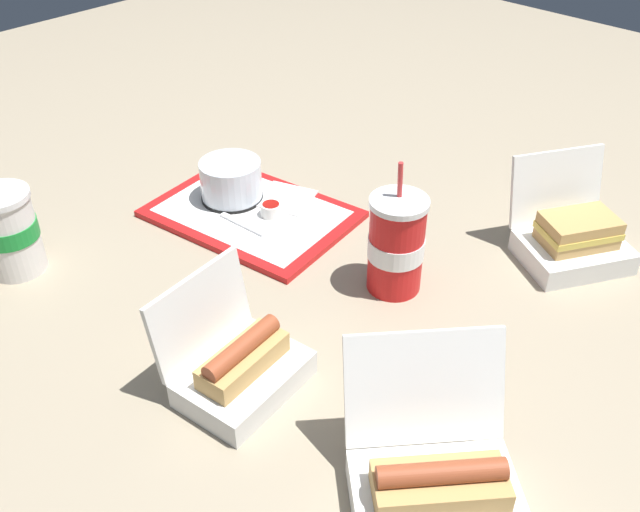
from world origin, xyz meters
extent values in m
plane|color=gray|center=(0.00, 0.00, 0.00)|extent=(3.20, 3.20, 0.00)
cube|color=red|center=(0.23, -0.05, 0.01)|extent=(0.40, 0.31, 0.01)
cube|color=white|center=(0.23, -0.05, 0.01)|extent=(0.35, 0.27, 0.00)
cylinder|color=black|center=(0.29, -0.05, 0.02)|extent=(0.12, 0.12, 0.01)
cylinder|color=#BC7084|center=(0.29, -0.05, 0.05)|extent=(0.09, 0.09, 0.05)
cylinder|color=silver|center=(0.29, -0.05, 0.06)|extent=(0.12, 0.12, 0.07)
cylinder|color=white|center=(0.19, -0.06, 0.03)|extent=(0.04, 0.04, 0.02)
cylinder|color=#9E140F|center=(0.19, -0.06, 0.04)|extent=(0.03, 0.03, 0.01)
cube|color=white|center=(0.21, -0.12, 0.02)|extent=(0.13, 0.13, 0.00)
cube|color=white|center=(0.20, 0.00, 0.02)|extent=(0.11, 0.02, 0.00)
cube|color=white|center=(-0.10, 0.26, 0.02)|extent=(0.14, 0.19, 0.04)
cube|color=white|center=(-0.03, 0.27, 0.10)|extent=(0.05, 0.18, 0.12)
cube|color=tan|center=(-0.10, 0.26, 0.06)|extent=(0.07, 0.14, 0.03)
cylinder|color=#9E4728|center=(-0.10, 0.26, 0.08)|extent=(0.04, 0.13, 0.03)
cylinder|color=yellow|center=(-0.10, 0.26, 0.09)|extent=(0.02, 0.11, 0.01)
cube|color=white|center=(-0.29, -0.33, 0.02)|extent=(0.20, 0.22, 0.04)
cube|color=white|center=(-0.22, -0.38, 0.10)|extent=(0.12, 0.17, 0.13)
cube|color=tan|center=(-0.29, -0.33, 0.05)|extent=(0.13, 0.15, 0.02)
cube|color=#E5C651|center=(-0.29, -0.33, 0.07)|extent=(0.14, 0.15, 0.01)
cube|color=tan|center=(-0.29, -0.33, 0.08)|extent=(0.13, 0.15, 0.02)
cube|color=white|center=(-0.42, 0.24, 0.02)|extent=(0.24, 0.24, 0.04)
cube|color=white|center=(-0.34, 0.17, 0.11)|extent=(0.18, 0.19, 0.14)
cube|color=tan|center=(-0.42, 0.24, 0.06)|extent=(0.15, 0.16, 0.03)
cylinder|color=#9E4728|center=(-0.42, 0.24, 0.08)|extent=(0.12, 0.13, 0.03)
cylinder|color=yellow|center=(-0.42, 0.24, 0.09)|extent=(0.09, 0.10, 0.01)
cylinder|color=red|center=(-0.11, -0.06, 0.08)|extent=(0.09, 0.09, 0.16)
cylinder|color=white|center=(-0.11, -0.06, 0.08)|extent=(0.09, 0.09, 0.04)
cylinder|color=white|center=(-0.11, -0.06, 0.16)|extent=(0.10, 0.10, 0.01)
cylinder|color=red|center=(-0.10, -0.07, 0.20)|extent=(0.01, 0.01, 0.06)
cylinder|color=white|center=(0.40, 0.34, 0.07)|extent=(0.09, 0.09, 0.14)
cylinder|color=#198C33|center=(0.40, 0.34, 0.08)|extent=(0.10, 0.10, 0.03)
camera|label=1|loc=(-0.67, 0.70, 0.74)|focal=40.00mm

